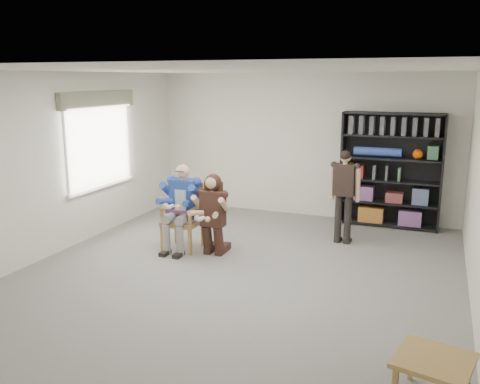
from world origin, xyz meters
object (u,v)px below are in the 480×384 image
at_px(armchair, 182,217).
at_px(kneeling_woman, 212,216).
at_px(standing_man, 344,197).
at_px(side_table, 432,380).
at_px(bookshelf, 391,170).
at_px(seated_man, 182,207).

xyz_separation_m(armchair, kneeling_woman, (0.58, -0.12, 0.10)).
xyz_separation_m(standing_man, side_table, (1.50, -4.02, -0.58)).
bearing_deg(kneeling_woman, bookshelf, 48.16).
bearing_deg(seated_man, bookshelf, 40.57).
distance_m(seated_man, side_table, 4.77).
xyz_separation_m(kneeling_woman, bookshelf, (2.36, 2.68, 0.42)).
height_order(standing_man, side_table, standing_man).
bearing_deg(bookshelf, seated_man, -138.97).
bearing_deg(seated_man, armchair, 0.00).
xyz_separation_m(armchair, side_table, (3.84, -2.78, -0.33)).
bearing_deg(armchair, side_table, -36.36).
bearing_deg(armchair, seated_man, 0.00).
bearing_deg(armchair, bookshelf, 40.57).
bearing_deg(side_table, bookshelf, 99.57).
relative_size(bookshelf, standing_man, 1.34).
distance_m(armchair, kneeling_woman, 0.60).
distance_m(bookshelf, standing_man, 1.47).
bearing_deg(side_table, seated_man, 144.10).
bearing_deg(seated_man, standing_man, 27.40).
relative_size(standing_man, side_table, 2.61).
bearing_deg(seated_man, kneeling_woman, -12.15).
bearing_deg(kneeling_woman, standing_man, 37.17).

